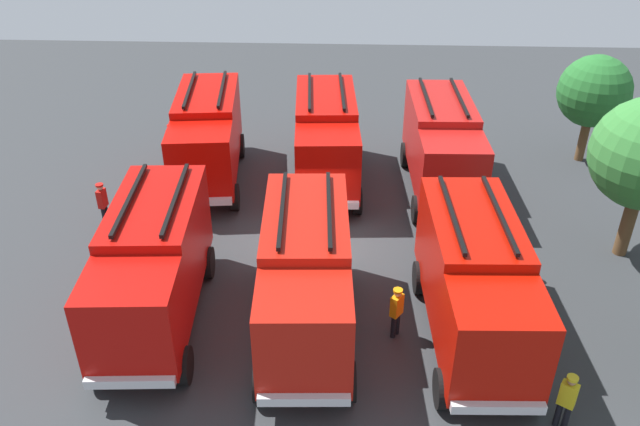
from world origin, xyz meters
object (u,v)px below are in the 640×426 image
fire_truck_3 (306,275)px  traffic_cone_0 (270,248)px  fire_truck_5 (475,281)px  fire_truck_4 (442,144)px  firefighter_2 (515,253)px  firefighter_3 (396,310)px  fire_truck_1 (153,263)px  firefighter_0 (103,202)px  firefighter_4 (567,399)px  fire_truck_2 (326,137)px  tree_0 (594,92)px  firefighter_1 (172,140)px  fire_truck_0 (207,135)px

fire_truck_3 → traffic_cone_0: (-4.08, -1.59, -1.86)m
traffic_cone_0 → fire_truck_5: bearing=57.7°
fire_truck_4 → firefighter_2: bearing=15.9°
firefighter_2 → firefighter_3: 5.36m
fire_truck_1 → firefighter_0: bearing=-150.0°
firefighter_2 → firefighter_3: (3.28, -4.24, 0.07)m
firefighter_0 → firefighter_4: bearing=154.9°
fire_truck_2 → tree_0: (-2.75, 11.81, 1.19)m
firefighter_1 → firefighter_3: bearing=-15.8°
firefighter_0 → traffic_cone_0: size_ratio=3.15×
firefighter_1 → tree_0: (-0.88, 19.02, 2.35)m
fire_truck_0 → firefighter_1: bearing=-137.2°
fire_truck_5 → firefighter_0: fire_truck_5 is taller
fire_truck_5 → firefighter_4: 4.00m
fire_truck_2 → firefighter_1: bearing=-107.9°
firefighter_1 → firefighter_0: bearing=-67.7°
firefighter_4 → tree_0: bearing=-165.0°
fire_truck_0 → firefighter_1: (-1.85, -2.11, -1.16)m
tree_0 → firefighter_2: bearing=-28.8°
tree_0 → traffic_cone_0: 16.33m
firefighter_2 → tree_0: bearing=-56.2°
firefighter_1 → firefighter_4: (14.99, 13.77, 0.01)m
fire_truck_4 → firefighter_3: 9.71m
firefighter_2 → tree_0: tree_0 is taller
fire_truck_1 → fire_truck_5: 9.56m
fire_truck_4 → firefighter_0: bearing=-76.6°
fire_truck_0 → firefighter_2: fire_truck_0 is taller
fire_truck_5 → firefighter_4: bearing=27.7°
traffic_cone_0 → fire_truck_4: bearing=128.0°
fire_truck_5 → firefighter_2: (-3.27, 2.04, -1.24)m
firefighter_1 → traffic_cone_0: 9.28m
fire_truck_1 → fire_truck_2: 10.55m
fire_truck_2 → traffic_cone_0: 6.24m
firefighter_0 → firefighter_3: bearing=158.2°
fire_truck_3 → traffic_cone_0: fire_truck_3 is taller
fire_truck_0 → tree_0: (-2.74, 16.91, 1.19)m
firefighter_2 → fire_truck_1: bearing=76.5°
firefighter_0 → firefighter_1: firefighter_0 is taller
fire_truck_3 → firefighter_4: (3.37, 6.81, -1.15)m
fire_truck_5 → traffic_cone_0: (-4.12, -6.51, -1.86)m
fire_truck_1 → fire_truck_2: size_ratio=1.00×
fire_truck_5 → traffic_cone_0: 7.92m
firefighter_2 → fire_truck_4: bearing=-10.1°
firefighter_1 → traffic_cone_0: size_ratio=3.05×
firefighter_4 → fire_truck_0: bearing=-105.1°
tree_0 → traffic_cone_0: bearing=-58.3°
firefighter_3 → firefighter_4: firefighter_4 is taller
firefighter_2 → firefighter_4: bearing=151.4°
fire_truck_4 → fire_truck_0: bearing=-94.0°
firefighter_3 → firefighter_4: size_ratio=0.98×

